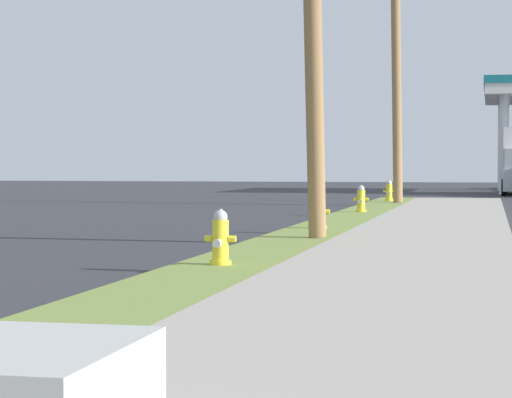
% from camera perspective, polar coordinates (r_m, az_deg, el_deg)
% --- Properties ---
extents(fire_hydrant_second, '(0.42, 0.38, 0.74)m').
position_cam_1_polar(fire_hydrant_second, '(14.38, -1.90, -2.21)').
color(fire_hydrant_second, yellow).
rests_on(fire_hydrant_second, grass_verge).
extents(fire_hydrant_third, '(0.42, 0.37, 0.74)m').
position_cam_1_polar(fire_hydrant_third, '(22.41, 3.40, -0.72)').
color(fire_hydrant_third, yellow).
rests_on(fire_hydrant_third, grass_verge).
extents(fire_hydrant_fourth, '(0.42, 0.37, 0.74)m').
position_cam_1_polar(fire_hydrant_fourth, '(29.90, 5.59, -0.06)').
color(fire_hydrant_fourth, yellow).
rests_on(fire_hydrant_fourth, grass_verge).
extents(fire_hydrant_fifth, '(0.42, 0.38, 0.74)m').
position_cam_1_polar(fire_hydrant_fifth, '(38.54, 7.07, 0.38)').
color(fire_hydrant_fifth, yellow).
rests_on(fire_hydrant_fifth, grass_verge).
extents(utility_pole_background, '(1.27, 0.81, 8.35)m').
position_cam_1_polar(utility_pole_background, '(37.23, 7.45, 6.38)').
color(utility_pole_background, '#937047').
rests_on(utility_pole_background, grass_verge).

